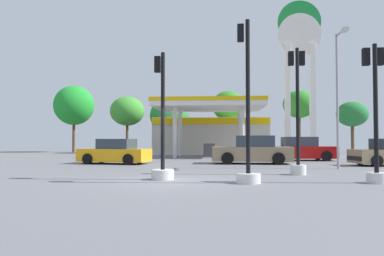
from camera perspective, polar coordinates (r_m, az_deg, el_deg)
The scene contains 17 objects.
ground_plane at distance 12.68m, azimuth -3.29°, elevation -8.11°, with size 90.00×90.00×0.00m, color slate.
gas_station at distance 36.14m, azimuth 2.93°, elevation -0.77°, with size 10.79×13.62×4.56m.
station_pole_sign at distance 32.50m, azimuth 16.19°, elevation 10.19°, with size 3.53×0.56×12.97m.
car_0 at distance 22.00m, azimuth 9.24°, elevation -3.50°, with size 4.62×2.20×1.63m.
car_1 at distance 26.14m, azimuth 16.40°, elevation -3.23°, with size 4.55×2.26×1.59m.
car_2 at distance 22.08m, azimuth -11.76°, elevation -3.70°, with size 4.28×2.39×1.45m.
traffic_signal_0 at distance 15.45m, azimuth 15.90°, elevation 0.32°, with size 0.65×0.66×5.08m.
traffic_signal_1 at distance 13.07m, azimuth -4.60°, elevation -3.03°, with size 0.79×0.79×4.47m.
traffic_signal_2 at distance 12.08m, azimuth 8.49°, elevation -1.46°, with size 0.78×0.78×5.29m.
traffic_signal_3 at distance 13.36m, azimuth 26.33°, elevation 0.03°, with size 0.65×0.67×4.50m.
tree_0 at distance 44.75m, azimuth -17.66°, elevation 3.31°, with size 4.55×4.55×7.61m.
tree_1 at distance 39.92m, azimuth -9.91°, elevation 2.55°, with size 3.63×3.63×5.98m.
tree_2 at distance 41.38m, azimuth -3.50°, elevation 1.94°, with size 4.31×4.31×6.04m.
tree_3 at distance 39.60m, azimuth 5.54°, elevation 3.41°, with size 3.39×3.39×6.58m.
tree_4 at distance 39.71m, azimuth 16.14°, elevation 3.51°, with size 3.34×3.34×6.49m.
tree_5 at distance 43.24m, azimuth 23.38°, elevation 1.95°, with size 3.29×3.29×5.51m.
corner_streetlamp at distance 19.27m, azimuth 21.59°, elevation 6.01°, with size 0.24×1.48×6.56m.
Camera 1 is at (1.67, -12.49, 1.38)m, focal length 34.74 mm.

